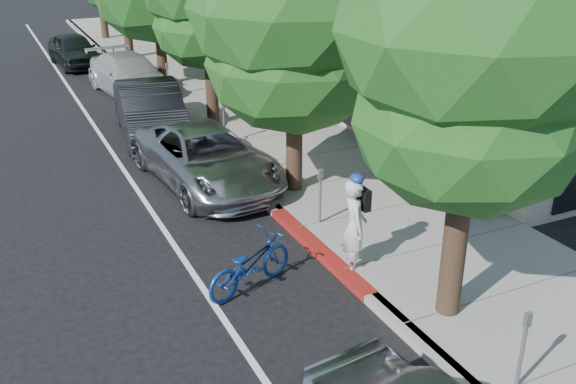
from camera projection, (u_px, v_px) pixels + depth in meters
ground at (343, 275)px, 12.40m from camera, size 120.00×120.00×0.00m
sidewalk at (278, 137)px, 19.91m from camera, size 4.60×56.00×0.15m
curb at (208, 148)px, 19.00m from camera, size 0.30×56.00×0.15m
curb_red_segment at (319, 250)px, 13.20m from camera, size 0.32×4.00×0.15m
street_tree_0 at (479, 37)px, 9.21m from camera, size 4.31×4.31×7.64m
street_tree_1 at (295, 11)px, 14.32m from camera, size 4.89×4.89×7.34m
cyclist at (355, 227)px, 12.17m from camera, size 0.68×0.82×1.94m
bicycle at (250, 264)px, 11.76m from camera, size 2.11×1.36×1.04m
silver_suv at (206, 158)px, 16.33m from camera, size 2.91×5.50×1.47m
dark_sedan at (151, 111)px, 19.81m from camera, size 2.36×5.34×1.70m
white_pickup at (129, 75)px, 24.79m from camera, size 2.77×5.43×1.51m
dark_suv_far at (74, 50)px, 29.49m from camera, size 2.12×4.47×1.48m
pedestrian at (245, 80)px, 22.80m from camera, size 1.02×0.88×1.79m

